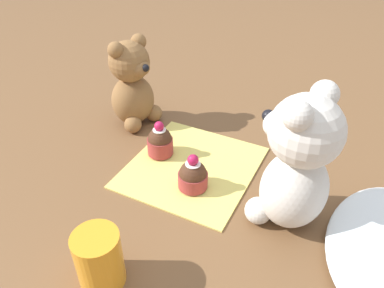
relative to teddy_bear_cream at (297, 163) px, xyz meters
The scene contains 7 objects.
ground_plane 0.23m from the teddy_bear_cream, 102.90° to the right, with size 4.00×4.00×0.00m, color brown.
knitted_placemat 0.23m from the teddy_bear_cream, 102.90° to the right, with size 0.25×0.23×0.01m, color #E0D166.
teddy_bear_cream is the anchor object (origin of this frame).
teddy_bear_tan 0.41m from the teddy_bear_cream, 109.35° to the right, with size 0.12×0.11×0.20m.
cupcake_near_cream_bear 0.19m from the teddy_bear_cream, 87.81° to the right, with size 0.05×0.05×0.07m.
cupcake_near_tan_bear 0.29m from the teddy_bear_cream, 100.94° to the right, with size 0.05×0.05×0.07m.
juice_glass 0.31m from the teddy_bear_cream, 41.11° to the right, with size 0.06×0.06×0.09m, color orange.
Camera 1 is at (0.50, 0.25, 0.46)m, focal length 35.00 mm.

